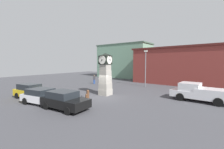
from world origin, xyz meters
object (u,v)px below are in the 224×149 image
(clock_tower, at_px, (105,74))
(street_lamp_near_road, at_px, (146,66))
(bollard_near_tower, at_px, (82,101))
(bollard_far_row, at_px, (88,94))
(car_by_building, at_px, (65,100))
(car_near_tower, at_px, (42,96))
(bench, at_px, (195,88))
(pedestrian_near_bench, at_px, (94,79))
(bollard_mid_row, at_px, (86,98))
(pickup_truck, at_px, (200,92))
(car_navy_sedan, at_px, (31,91))

(clock_tower, distance_m, street_lamp_near_road, 9.07)
(bollard_near_tower, xyz_separation_m, bollard_far_row, (-1.47, 2.25, 0.01))
(car_by_building, distance_m, street_lamp_near_road, 15.63)
(bollard_far_row, xyz_separation_m, car_near_tower, (-2.33, -3.92, 0.24))
(bench, relative_size, pedestrian_near_bench, 0.93)
(bench, bearing_deg, clock_tower, -134.20)
(bollard_mid_row, height_order, pickup_truck, pickup_truck)
(pickup_truck, bearing_deg, clock_tower, -162.10)
(clock_tower, bearing_deg, pickup_truck, 17.90)
(bollard_mid_row, relative_size, street_lamp_near_road, 0.14)
(bollard_far_row, bearing_deg, car_near_tower, -120.68)
(car_near_tower, height_order, bench, car_near_tower)
(bollard_far_row, height_order, pickup_truck, pickup_truck)
(car_navy_sedan, bearing_deg, car_near_tower, -8.93)
(bollard_near_tower, height_order, pedestrian_near_bench, pedestrian_near_bench)
(clock_tower, relative_size, street_lamp_near_road, 0.86)
(bollard_near_tower, height_order, bollard_far_row, bollard_far_row)
(bench, xyz_separation_m, pedestrian_near_bench, (-16.41, -2.47, 0.40))
(car_by_building, bearing_deg, street_lamp_near_road, 86.15)
(bollard_mid_row, height_order, street_lamp_near_road, street_lamp_near_road)
(bollard_mid_row, relative_size, car_navy_sedan, 0.19)
(clock_tower, distance_m, bench, 12.73)
(bollard_far_row, height_order, bench, bollard_far_row)
(bollard_mid_row, distance_m, bench, 15.24)
(car_navy_sedan, relative_size, bench, 2.93)
(car_navy_sedan, height_order, bench, car_navy_sedan)
(bollard_near_tower, bearing_deg, clock_tower, 102.73)
(bollard_near_tower, relative_size, car_navy_sedan, 0.23)
(clock_tower, bearing_deg, bollard_near_tower, -77.27)
(bollard_mid_row, bearing_deg, street_lamp_near_road, 85.14)
(clock_tower, relative_size, pedestrian_near_bench, 3.17)
(bollard_near_tower, bearing_deg, car_near_tower, -156.17)
(car_by_building, xyz_separation_m, pedestrian_near_bench, (-8.15, 13.01, 0.14))
(street_lamp_near_road, bearing_deg, car_navy_sedan, -115.96)
(bollard_near_tower, distance_m, car_navy_sedan, 7.03)
(bench, bearing_deg, bollard_mid_row, -123.01)
(clock_tower, height_order, car_by_building, clock_tower)
(car_near_tower, xyz_separation_m, pickup_truck, (12.49, 9.84, 0.18))
(car_navy_sedan, xyz_separation_m, street_lamp_near_road, (7.34, 15.07, 2.66))
(car_near_tower, xyz_separation_m, bench, (11.43, 15.68, -0.23))
(bollard_mid_row, height_order, car_near_tower, car_near_tower)
(car_near_tower, distance_m, pickup_truck, 15.90)
(bollard_far_row, height_order, street_lamp_near_road, street_lamp_near_road)
(car_navy_sedan, distance_m, pickup_truck, 18.21)
(clock_tower, distance_m, car_near_tower, 7.40)
(clock_tower, bearing_deg, car_navy_sedan, -133.21)
(pickup_truck, xyz_separation_m, street_lamp_near_road, (-8.29, 5.72, 2.54))
(bollard_mid_row, bearing_deg, bench, 56.99)
(bench, bearing_deg, bollard_far_row, -127.76)
(clock_tower, xyz_separation_m, pedestrian_near_bench, (-7.65, 6.54, -1.63))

